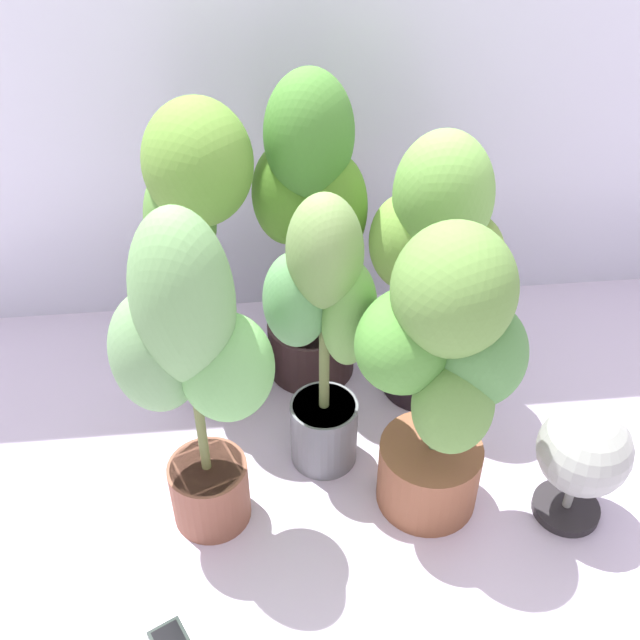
% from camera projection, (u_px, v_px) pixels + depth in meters
% --- Properties ---
extents(ground_plane, '(8.00, 8.00, 0.00)m').
position_uv_depth(ground_plane, '(332.00, 480.00, 2.14)').
color(ground_plane, silver).
rests_on(ground_plane, ground).
extents(mylar_back_wall, '(3.20, 0.01, 2.00)m').
position_uv_depth(mylar_back_wall, '(301.00, 22.00, 2.18)').
color(mylar_back_wall, silver).
rests_on(mylar_back_wall, ground).
extents(potted_plant_center, '(0.34, 0.25, 0.87)m').
position_uv_depth(potted_plant_center, '(323.00, 324.00, 1.90)').
color(potted_plant_center, slate).
rests_on(potted_plant_center, ground).
extents(potted_plant_front_right, '(0.48, 0.41, 0.87)m').
position_uv_depth(potted_plant_front_right, '(443.00, 366.00, 1.78)').
color(potted_plant_front_right, '#915739').
rests_on(potted_plant_front_right, ground).
extents(potted_plant_back_right, '(0.45, 0.34, 0.88)m').
position_uv_depth(potted_plant_back_right, '(436.00, 253.00, 2.12)').
color(potted_plant_back_right, black).
rests_on(potted_plant_back_right, ground).
extents(potted_plant_back_left, '(0.35, 0.32, 0.97)m').
position_uv_depth(potted_plant_back_left, '(198.00, 224.00, 2.04)').
color(potted_plant_back_left, '#332725').
rests_on(potted_plant_back_left, ground).
extents(potted_plant_back_center, '(0.36, 0.33, 1.01)m').
position_uv_depth(potted_plant_back_center, '(310.00, 226.00, 2.16)').
color(potted_plant_back_center, '#332121').
rests_on(potted_plant_back_center, ground).
extents(potted_plant_front_left, '(0.43, 0.32, 0.95)m').
position_uv_depth(potted_plant_front_left, '(191.00, 359.00, 1.70)').
color(potted_plant_front_left, brown).
rests_on(potted_plant_front_left, ground).
extents(hygrometer_box, '(0.11, 0.11, 0.03)m').
position_uv_depth(hygrometer_box, '(170.00, 640.00, 1.76)').
color(hygrometer_box, black).
rests_on(hygrometer_box, ground).
extents(floor_fan, '(0.31, 0.31, 0.36)m').
position_uv_depth(floor_fan, '(583.00, 454.00, 1.92)').
color(floor_fan, '#272427').
rests_on(floor_fan, ground).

